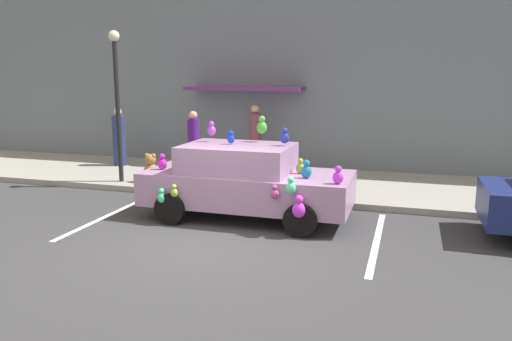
# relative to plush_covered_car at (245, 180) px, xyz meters

# --- Properties ---
(ground_plane) EXTENTS (60.00, 60.00, 0.00)m
(ground_plane) POSITION_rel_plush_covered_car_xyz_m (-0.15, -1.75, -0.80)
(ground_plane) COLOR #38383A
(sidewalk) EXTENTS (24.00, 4.00, 0.15)m
(sidewalk) POSITION_rel_plush_covered_car_xyz_m (-0.15, 3.25, -0.72)
(sidewalk) COLOR gray
(sidewalk) RESTS_ON ground
(storefront_building) EXTENTS (24.00, 1.25, 6.40)m
(storefront_building) POSITION_rel_plush_covered_car_xyz_m (-0.16, 5.39, 2.40)
(storefront_building) COLOR slate
(storefront_building) RESTS_ON ground
(parking_stripe_front) EXTENTS (0.12, 3.60, 0.01)m
(parking_stripe_front) POSITION_rel_plush_covered_car_xyz_m (2.78, -0.75, -0.79)
(parking_stripe_front) COLOR silver
(parking_stripe_front) RESTS_ON ground
(parking_stripe_rear) EXTENTS (0.12, 3.60, 0.01)m
(parking_stripe_rear) POSITION_rel_plush_covered_car_xyz_m (-2.86, -0.75, -0.79)
(parking_stripe_rear) COLOR silver
(parking_stripe_rear) RESTS_ON ground
(plush_covered_car) EXTENTS (4.32, 2.13, 2.11)m
(plush_covered_car) POSITION_rel_plush_covered_car_xyz_m (0.00, 0.00, 0.00)
(plush_covered_car) COLOR #A57DA7
(plush_covered_car) RESTS_ON ground
(teddy_bear_on_sidewalk) EXTENTS (0.41, 0.34, 0.77)m
(teddy_bear_on_sidewalk) POSITION_rel_plush_covered_car_xyz_m (-3.29, 1.90, -0.29)
(teddy_bear_on_sidewalk) COLOR #9E723D
(teddy_bear_on_sidewalk) RESTS_ON sidewalk
(street_lamp_post) EXTENTS (0.28, 0.28, 3.93)m
(street_lamp_post) POSITION_rel_plush_covered_car_xyz_m (-4.10, 1.75, 1.76)
(street_lamp_post) COLOR black
(street_lamp_post) RESTS_ON sidewalk
(pedestrian_near_shopfront) EXTENTS (0.34, 0.34, 1.94)m
(pedestrian_near_shopfront) POSITION_rel_plush_covered_car_xyz_m (-1.19, 4.50, 0.27)
(pedestrian_near_shopfront) COLOR brown
(pedestrian_near_shopfront) RESTS_ON sidewalk
(pedestrian_walking_past) EXTENTS (0.40, 0.40, 1.80)m
(pedestrian_walking_past) POSITION_rel_plush_covered_car_xyz_m (-5.44, 3.83, 0.18)
(pedestrian_walking_past) COLOR navy
(pedestrian_walking_past) RESTS_ON sidewalk
(pedestrian_by_lamp) EXTENTS (0.34, 0.34, 1.79)m
(pedestrian_by_lamp) POSITION_rel_plush_covered_car_xyz_m (-2.73, 3.45, 0.19)
(pedestrian_by_lamp) COLOR #431772
(pedestrian_by_lamp) RESTS_ON sidewalk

